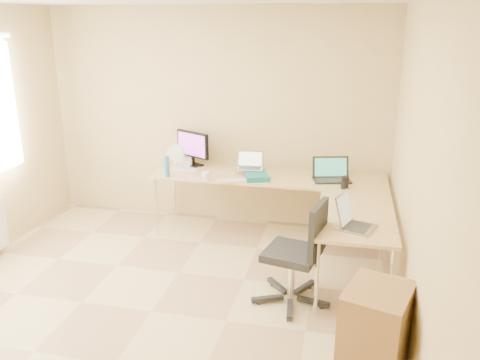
% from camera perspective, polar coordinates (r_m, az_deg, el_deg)
% --- Properties ---
extents(floor, '(4.50, 4.50, 0.00)m').
position_cam_1_polar(floor, '(4.55, -10.13, -14.64)').
color(floor, '#CCB481').
rests_on(floor, ground).
extents(wall_back, '(4.50, 0.00, 4.50)m').
position_cam_1_polar(wall_back, '(6.08, -2.74, 7.21)').
color(wall_back, tan).
rests_on(wall_back, ground).
extents(wall_right, '(0.00, 4.50, 4.50)m').
position_cam_1_polar(wall_right, '(3.73, 20.02, -0.82)').
color(wall_right, tan).
rests_on(wall_right, ground).
extents(desk_main, '(2.65, 0.70, 0.73)m').
position_cam_1_polar(desk_main, '(5.81, 3.29, -2.91)').
color(desk_main, tan).
rests_on(desk_main, ground).
extents(desk_return, '(0.70, 1.30, 0.73)m').
position_cam_1_polar(desk_return, '(4.83, 12.91, -7.86)').
color(desk_return, tan).
rests_on(desk_return, ground).
extents(monitor, '(0.52, 0.38, 0.43)m').
position_cam_1_polar(monitor, '(6.04, -5.45, 3.62)').
color(monitor, black).
rests_on(monitor, desk_main).
extents(book_stack, '(0.35, 0.40, 0.06)m').
position_cam_1_polar(book_stack, '(5.58, 1.89, 0.50)').
color(book_stack, '#135E60').
rests_on(book_stack, desk_main).
extents(laptop_center, '(0.32, 0.26, 0.20)m').
position_cam_1_polar(laptop_center, '(5.70, 1.12, 2.22)').
color(laptop_center, '#9C9AA8').
rests_on(laptop_center, desk_main).
extents(laptop_black, '(0.46, 0.39, 0.25)m').
position_cam_1_polar(laptop_black, '(5.55, 10.57, 1.16)').
color(laptop_black, black).
rests_on(laptop_black, desk_main).
extents(keyboard, '(0.43, 0.27, 0.02)m').
position_cam_1_polar(keyboard, '(5.47, -0.56, -0.06)').
color(keyboard, beige).
rests_on(keyboard, desk_main).
extents(mouse, '(0.11, 0.07, 0.04)m').
position_cam_1_polar(mouse, '(5.58, 3.15, 0.38)').
color(mouse, silver).
rests_on(mouse, desk_main).
extents(mug, '(0.11, 0.11, 0.09)m').
position_cam_1_polar(mug, '(5.54, -3.98, 0.51)').
color(mug, white).
rests_on(mug, desk_main).
extents(cd_stack, '(0.11, 0.11, 0.03)m').
position_cam_1_polar(cd_stack, '(5.73, -3.79, 0.78)').
color(cd_stack, white).
rests_on(cd_stack, desk_main).
extents(water_bottle, '(0.09, 0.09, 0.24)m').
position_cam_1_polar(water_bottle, '(5.66, -8.45, 1.54)').
color(water_bottle, teal).
rests_on(water_bottle, desk_main).
extents(papers, '(0.23, 0.33, 0.01)m').
position_cam_1_polar(papers, '(6.00, -5.80, 1.44)').
color(papers, silver).
rests_on(papers, desk_main).
extents(white_box, '(0.23, 0.17, 0.08)m').
position_cam_1_polar(white_box, '(6.12, -6.50, 2.11)').
color(white_box, white).
rests_on(white_box, desk_main).
extents(desk_fan, '(0.22, 0.22, 0.27)m').
position_cam_1_polar(desk_fan, '(5.98, -7.25, 2.63)').
color(desk_fan, silver).
rests_on(desk_fan, desk_main).
extents(black_cup, '(0.08, 0.08, 0.14)m').
position_cam_1_polar(black_cup, '(5.33, 11.98, -0.30)').
color(black_cup, black).
rests_on(black_cup, desk_main).
extents(laptop_return, '(0.42, 0.38, 0.24)m').
position_cam_1_polar(laptop_return, '(4.33, 13.28, -4.00)').
color(laptop_return, '#A7A7A7').
rests_on(laptop_return, desk_return).
extents(office_chair, '(0.70, 0.70, 0.98)m').
position_cam_1_polar(office_chair, '(4.42, 6.01, -8.04)').
color(office_chair, black).
rests_on(office_chair, ground).
extents(cabinet, '(0.54, 0.60, 0.70)m').
position_cam_1_polar(cabinet, '(3.71, 15.26, -16.72)').
color(cabinet, brown).
rests_on(cabinet, ground).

